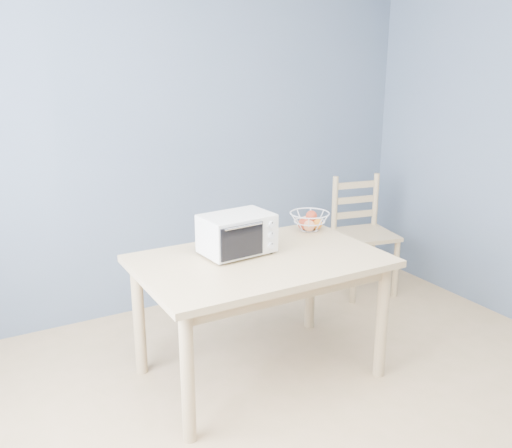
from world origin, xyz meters
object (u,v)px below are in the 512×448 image
dining_table (260,274)px  dining_chair (362,236)px  toaster_oven (235,234)px  fruit_basket (309,221)px

dining_table → dining_chair: 1.57m
dining_table → toaster_oven: toaster_oven is taller
dining_table → fruit_basket: 0.65m
toaster_oven → fruit_basket: size_ratio=1.44×
dining_table → toaster_oven: bearing=128.0°
dining_table → dining_chair: size_ratio=1.50×
dining_chair → dining_table: bearing=-141.0°
toaster_oven → fruit_basket: 0.67m
dining_table → toaster_oven: size_ratio=3.29×
toaster_oven → fruit_basket: (0.65, 0.18, -0.06)m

